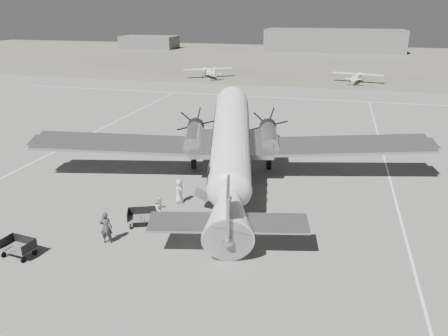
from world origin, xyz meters
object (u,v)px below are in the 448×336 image
at_px(baggage_cart_near, 142,218).
at_px(baggage_cart_far, 18,248).
at_px(shed_secondary, 149,42).
at_px(ground_crew, 106,228).
at_px(hangar_main, 334,40).
at_px(passenger, 179,191).
at_px(ramp_agent, 160,210).
at_px(dc3_airliner, 231,148).
at_px(light_plane_left, 209,73).
at_px(light_plane_right, 357,78).

xyz_separation_m(baggage_cart_near, baggage_cart_far, (-4.97, -5.05, -0.01)).
height_order(shed_secondary, baggage_cart_far, shed_secondary).
distance_m(shed_secondary, ground_crew, 130.90).
distance_m(hangar_main, baggage_cart_near, 123.71).
bearing_deg(passenger, hangar_main, -9.59).
bearing_deg(baggage_cart_far, ramp_agent, 51.18).
bearing_deg(hangar_main, dc3_airliner, -92.42).
distance_m(light_plane_left, passenger, 57.81).
bearing_deg(dc3_airliner, light_plane_right, 65.91).
relative_size(light_plane_left, baggage_cart_far, 5.35).
relative_size(shed_secondary, ramp_agent, 10.18).
distance_m(hangar_main, ramp_agent, 123.00).
height_order(shed_secondary, light_plane_right, shed_secondary).
bearing_deg(dc3_airliner, baggage_cart_near, -130.05).
height_order(hangar_main, dc3_airliner, hangar_main).
distance_m(dc3_airliner, ground_crew, 11.34).
height_order(light_plane_right, passenger, light_plane_right).
relative_size(light_plane_left, ground_crew, 5.00).
xyz_separation_m(hangar_main, baggage_cart_near, (-8.74, -123.37, -2.78)).
height_order(shed_secondary, ramp_agent, shed_secondary).
bearing_deg(baggage_cart_near, ground_crew, -134.66).
height_order(dc3_airliner, ramp_agent, dc3_airliner).
height_order(dc3_airliner, baggage_cart_far, dc3_airliner).
distance_m(shed_secondary, light_plane_left, 69.85).
relative_size(shed_secondary, light_plane_left, 1.85).
bearing_deg(hangar_main, baggage_cart_near, -94.05).
bearing_deg(ramp_agent, dc3_airliner, 6.09).
height_order(light_plane_left, passenger, light_plane_left).
relative_size(light_plane_left, baggage_cart_near, 5.28).
xyz_separation_m(shed_secondary, ground_crew, (50.22, -120.88, -1.03)).
xyz_separation_m(light_plane_right, ramp_agent, (-13.40, -60.05, -0.07)).
distance_m(dc3_airliner, ramp_agent, 7.74).
bearing_deg(hangar_main, baggage_cart_far, -96.10).
distance_m(light_plane_right, ground_crew, 65.06).
distance_m(shed_secondary, baggage_cart_far, 131.83).
distance_m(hangar_main, dc3_airliner, 115.97).
distance_m(dc3_airliner, passenger, 5.13).
xyz_separation_m(hangar_main, baggage_cart_far, (-13.72, -128.43, -2.79)).
bearing_deg(baggage_cart_far, ground_crew, 40.33).
bearing_deg(ground_crew, baggage_cart_far, 20.56).
xyz_separation_m(light_plane_right, passenger, (-13.28, -56.93, -0.08)).
xyz_separation_m(baggage_cart_far, passenger, (6.07, 8.82, 0.36)).
xyz_separation_m(hangar_main, passenger, (-7.65, -119.61, -2.43)).
bearing_deg(baggage_cart_far, baggage_cart_near, 52.91).
bearing_deg(ground_crew, dc3_airliner, -128.32).
relative_size(light_plane_left, ramp_agent, 5.49).
xyz_separation_m(hangar_main, shed_secondary, (-60.00, -5.00, -1.30)).
bearing_deg(light_plane_left, passenger, -108.12).
xyz_separation_m(hangar_main, ground_crew, (-9.78, -125.88, -2.33)).
bearing_deg(baggage_cart_far, light_plane_left, 104.76).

